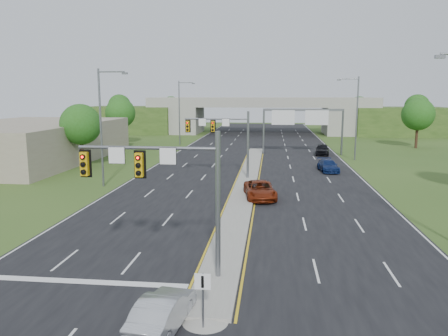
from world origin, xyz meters
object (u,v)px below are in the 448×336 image
car_far_b (328,166)px  keep_right_sign (203,291)px  overpass (261,118)px  car_far_c (322,149)px  car_far_a (260,190)px  signal_mast_far (226,134)px  car_silver (162,312)px  signal_mast_near (169,180)px  sign_gantry (302,119)px

car_far_b → keep_right_sign: bearing=-109.9°
overpass → car_far_c: 36.53m
keep_right_sign → car_far_a: size_ratio=0.42×
signal_mast_far → car_far_a: signal_mast_far is taller
car_silver → car_far_c: (11.25, 49.54, 0.13)m
signal_mast_near → car_far_b: signal_mast_near is taller
car_far_a → car_far_b: (7.34, 14.01, -0.06)m
car_far_b → car_far_c: bearing=80.6°
keep_right_sign → sign_gantry: sign_gantry is taller
car_far_a → car_far_b: 15.82m
sign_gantry → car_far_b: (2.16, -14.34, -4.55)m
signal_mast_near → car_far_b: bearing=70.1°
signal_mast_near → car_silver: bearing=-80.5°
sign_gantry → car_far_c: bearing=-0.4°
signal_mast_near → keep_right_sign: size_ratio=3.18×
signal_mast_near → car_far_c: 46.71m
signal_mast_near → keep_right_sign: bearing=-63.1°
sign_gantry → car_far_c: size_ratio=2.47×
signal_mast_far → car_silver: bearing=-88.5°
car_far_a → signal_mast_near: bearing=-111.3°
overpass → sign_gantry: bearing=-79.2°
sign_gantry → car_far_b: sign_gantry is taller
signal_mast_near → car_far_c: signal_mast_near is taller
signal_mast_near → car_silver: size_ratio=1.72×
signal_mast_far → car_silver: 29.85m
signal_mast_far → keep_right_sign: signal_mast_far is taller
signal_mast_far → sign_gantry: 21.91m
signal_mast_far → car_far_c: bearing=59.0°
overpass → car_silver: size_ratio=19.65×
keep_right_sign → car_far_b: 36.21m
keep_right_sign → car_far_c: (9.75, 49.43, -0.70)m
car_silver → car_far_a: size_ratio=0.78×
car_far_b → car_far_c: car_far_c is taller
signal_mast_far → sign_gantry: signal_mast_far is taller
signal_mast_far → car_far_b: (11.10, 5.65, -4.04)m
signal_mast_near → keep_right_sign: signal_mast_near is taller
signal_mast_near → car_far_c: (12.01, 44.97, -3.91)m
keep_right_sign → car_far_c: keep_right_sign is taller
keep_right_sign → car_silver: 1.72m
car_silver → car_far_b: bearing=-99.5°
sign_gantry → car_far_b: bearing=-81.5°
car_far_c → car_far_b: bearing=-87.1°
car_silver → car_far_c: bearing=-95.9°
signal_mast_near → signal_mast_far: size_ratio=1.00×
car_silver → overpass: bearing=-84.1°
car_far_c → car_silver: bearing=-96.2°
signal_mast_far → car_far_b: bearing=27.0°
car_far_b → car_far_a: bearing=-123.4°
signal_mast_far → overpass: overpass is taller
sign_gantry → car_far_c: sign_gantry is taller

